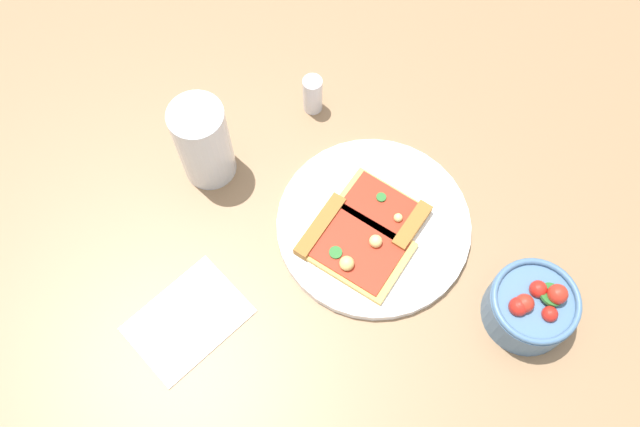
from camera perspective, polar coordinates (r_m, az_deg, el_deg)
ground_plane at (r=0.93m, az=3.32°, el=-2.20°), size 2.40×2.40×0.00m
plate at (r=0.93m, az=4.52°, el=-0.99°), size 0.27×0.27×0.01m
pizza_slice_near at (r=0.93m, az=5.84°, el=0.03°), size 0.08×0.12×0.02m
pizza_slice_far at (r=0.91m, az=2.57°, el=-2.67°), size 0.11×0.14×0.03m
salad_bowl at (r=0.90m, az=17.33°, el=-7.46°), size 0.11×0.11×0.08m
soda_glass at (r=0.94m, az=-9.74°, el=5.72°), size 0.07×0.07×0.14m
paper_napkin at (r=0.91m, az=-11.06°, el=-8.75°), size 0.16×0.13×0.00m
pepper_shaker at (r=1.00m, az=-0.62°, el=10.16°), size 0.03×0.03×0.08m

